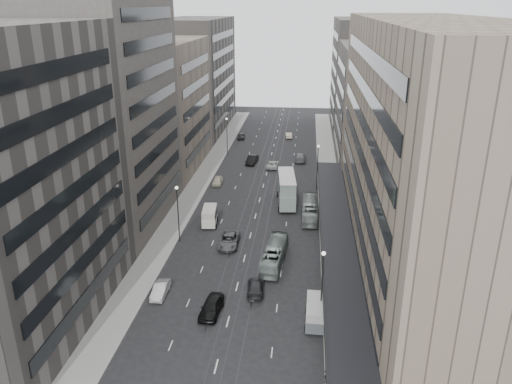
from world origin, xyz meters
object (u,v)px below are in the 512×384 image
at_px(sedan_0, 211,307).
at_px(pedestrian, 328,374).
at_px(sedan_2, 229,240).
at_px(panel_van, 210,216).
at_px(bus_near, 275,255).
at_px(sedan_1, 160,290).
at_px(double_decker, 287,189).
at_px(vw_microbus, 316,312).
at_px(bus_far, 310,210).

xyz_separation_m(sedan_0, pedestrian, (12.19, -9.47, 0.25)).
relative_size(sedan_0, sedan_2, 0.88).
bearing_deg(sedan_0, panel_van, 105.99).
bearing_deg(pedestrian, bus_near, -92.50).
relative_size(sedan_0, sedan_1, 1.18).
height_order(bus_near, sedan_0, bus_near).
bearing_deg(pedestrian, sedan_0, -56.62).
bearing_deg(bus_near, sedan_1, 39.79).
relative_size(double_decker, vw_microbus, 1.98).
height_order(bus_far, panel_van, panel_van).
bearing_deg(sedan_0, bus_far, 73.43).
xyz_separation_m(bus_far, vw_microbus, (0.70, -27.63, 0.08)).
height_order(bus_far, pedestrian, bus_far).
distance_m(double_decker, vw_microbus, 33.18).
height_order(bus_near, pedestrian, bus_near).
bearing_deg(bus_near, sedan_0, 67.87).
bearing_deg(sedan_2, panel_van, 120.38).
xyz_separation_m(vw_microbus, panel_van, (-15.72, 23.34, 0.09)).
height_order(vw_microbus, sedan_0, vw_microbus).
distance_m(sedan_0, sedan_1, 7.18).
xyz_separation_m(vw_microbus, sedan_2, (-11.80, 16.88, -0.65)).
xyz_separation_m(double_decker, panel_van, (-11.13, -9.50, -1.23)).
relative_size(sedan_2, pedestrian, 2.98).
bearing_deg(bus_near, sedan_2, -29.32).
bearing_deg(bus_far, double_decker, -53.31).
height_order(double_decker, pedestrian, double_decker).
height_order(sedan_0, sedan_2, sedan_0).
bearing_deg(bus_far, sedan_2, 44.01).
height_order(bus_far, sedan_0, bus_far).
relative_size(double_decker, sedan_1, 2.27).
bearing_deg(sedan_0, double_decker, 83.09).
height_order(double_decker, sedan_0, double_decker).
xyz_separation_m(vw_microbus, pedestrian, (1.00, -8.81, -0.34)).
bearing_deg(vw_microbus, pedestrian, -82.31).
bearing_deg(sedan_0, sedan_1, 159.88).
bearing_deg(sedan_1, panel_van, 83.67).
height_order(sedan_1, sedan_2, sedan_2).
height_order(panel_van, pedestrian, panel_van).
bearing_deg(panel_van, sedan_0, -84.08).
distance_m(bus_far, panel_van, 15.63).
distance_m(bus_far, sedan_2, 15.46).
xyz_separation_m(bus_near, bus_far, (4.46, 15.33, 0.01)).
relative_size(sedan_0, pedestrian, 2.61).
bearing_deg(pedestrian, vw_microbus, -102.29).
relative_size(vw_microbus, sedan_0, 0.97).
bearing_deg(vw_microbus, bus_near, 113.96).
bearing_deg(sedan_2, sedan_1, -114.99).
relative_size(panel_van, pedestrian, 2.40).
bearing_deg(sedan_2, pedestrian, -64.43).
bearing_deg(sedan_2, sedan_0, -88.75).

